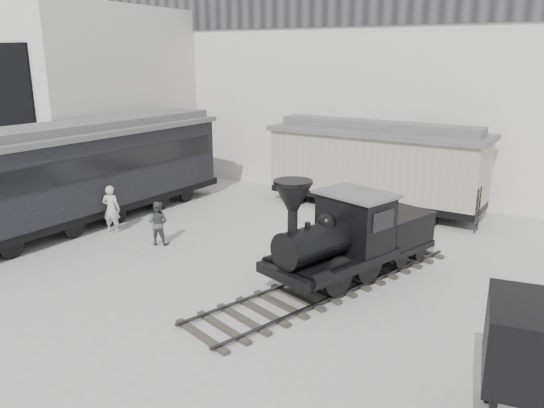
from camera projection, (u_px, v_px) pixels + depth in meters
The scene contains 8 objects.
ground at pixel (231, 319), 13.99m from camera, with size 90.00×90.00×0.00m, color #9E9E9B.
north_wall at pixel (399, 80), 25.18m from camera, with size 34.00×2.51×11.00m.
west_pavilion at pixel (99, 99), 27.84m from camera, with size 7.00×12.11×9.00m.
locomotive at pixel (347, 241), 16.07m from camera, with size 5.35×9.81×3.42m.
boxcar at pixel (375, 164), 23.51m from camera, with size 9.84×3.76×3.94m.
passenger_coach at pixel (84, 172), 21.47m from camera, with size 4.26×14.64×3.86m.
visitor_a at pixel (111, 209), 20.58m from camera, with size 0.69×0.45×1.89m, color beige.
visitor_b at pixel (158, 223), 19.29m from camera, with size 0.79×0.62×1.63m, color #47484E.
Camera 1 is at (6.96, -10.62, 6.70)m, focal length 35.00 mm.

